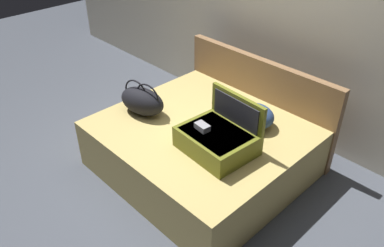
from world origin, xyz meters
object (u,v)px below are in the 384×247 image
at_px(pillow_near_headboard, 255,116).
at_px(hard_case_large, 218,138).
at_px(bed, 201,149).
at_px(duffel_bag, 142,101).

bearing_deg(pillow_near_headboard, hard_case_large, -88.50).
bearing_deg(hard_case_large, bed, 161.58).
bearing_deg(duffel_bag, bed, 21.40).
bearing_deg(hard_case_large, duffel_bag, -170.31).
bearing_deg(duffel_bag, pillow_near_headboard, 34.03).
distance_m(hard_case_large, pillow_near_headboard, 0.52).
xyz_separation_m(bed, pillow_near_headboard, (0.32, 0.38, 0.36)).
xyz_separation_m(bed, duffel_bag, (-0.59, -0.23, 0.39)).
height_order(hard_case_large, duffel_bag, hard_case_large).
distance_m(duffel_bag, pillow_near_headboard, 1.09).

